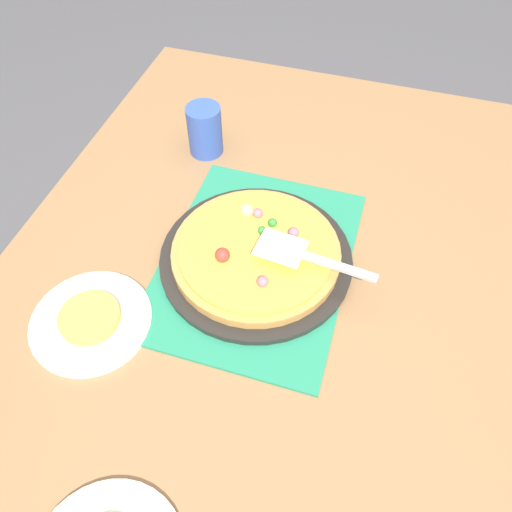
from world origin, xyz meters
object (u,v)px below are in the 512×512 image
(plate_near_left, at_px, (91,321))
(cup_far, at_px, (205,130))
(pizza_pan, at_px, (256,258))
(pizza_server, at_px, (305,256))
(pizza, at_px, (256,251))
(served_slice_left, at_px, (89,318))

(plate_near_left, distance_m, cup_far, 0.52)
(pizza_pan, xyz_separation_m, pizza_server, (-0.01, -0.10, 0.06))
(pizza_pan, height_order, cup_far, cup_far)
(pizza, height_order, cup_far, cup_far)
(pizza_pan, height_order, plate_near_left, pizza_pan)
(plate_near_left, relative_size, pizza_server, 0.94)
(pizza_pan, distance_m, plate_near_left, 0.33)
(pizza_server, bearing_deg, served_slice_left, 121.57)
(pizza_pan, bearing_deg, pizza, 11.89)
(pizza, height_order, pizza_server, pizza_server)
(pizza_pan, height_order, pizza_server, pizza_server)
(pizza_pan, height_order, pizza, pizza)
(pizza, xyz_separation_m, served_slice_left, (-0.22, 0.25, -0.02))
(cup_far, bearing_deg, plate_near_left, 176.36)
(plate_near_left, bearing_deg, cup_far, -3.64)
(cup_far, bearing_deg, pizza_pan, -143.72)
(pizza_pan, bearing_deg, cup_far, 36.28)
(pizza, xyz_separation_m, plate_near_left, (-0.22, 0.25, -0.03))
(plate_near_left, xyz_separation_m, cup_far, (0.51, -0.03, 0.06))
(plate_near_left, relative_size, cup_far, 1.83)
(pizza, xyz_separation_m, pizza_server, (-0.01, -0.10, 0.04))
(served_slice_left, bearing_deg, plate_near_left, 0.00)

